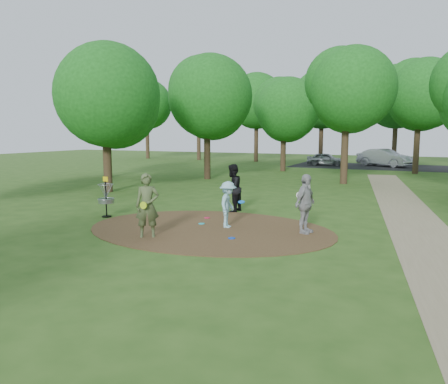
% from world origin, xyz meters
% --- Properties ---
extents(ground, '(100.00, 100.00, 0.00)m').
position_xyz_m(ground, '(0.00, 0.00, 0.00)').
color(ground, '#2D5119').
rests_on(ground, ground).
extents(dirt_clearing, '(8.40, 8.40, 0.02)m').
position_xyz_m(dirt_clearing, '(0.00, 0.00, 0.01)').
color(dirt_clearing, '#47301C').
rests_on(dirt_clearing, ground).
extents(footpath, '(7.55, 39.89, 0.01)m').
position_xyz_m(footpath, '(6.50, 2.00, 0.01)').
color(footpath, '#8C7A5B').
rests_on(footpath, ground).
extents(parking_lot, '(14.00, 8.00, 0.01)m').
position_xyz_m(parking_lot, '(2.00, 30.00, 0.00)').
color(parking_lot, black).
rests_on(parking_lot, ground).
extents(player_observer_with_disc, '(0.86, 0.78, 1.97)m').
position_xyz_m(player_observer_with_disc, '(-1.23, -1.77, 0.99)').
color(player_observer_with_disc, '#4B5933').
rests_on(player_observer_with_disc, ground).
extents(player_throwing_with_disc, '(1.00, 1.10, 1.58)m').
position_xyz_m(player_throwing_with_disc, '(0.47, 0.48, 0.79)').
color(player_throwing_with_disc, '#93CBDB').
rests_on(player_throwing_with_disc, ground).
extents(player_walking_with_disc, '(0.80, 0.99, 1.93)m').
position_xyz_m(player_walking_with_disc, '(-0.55, 3.27, 0.97)').
color(player_walking_with_disc, black).
rests_on(player_walking_with_disc, ground).
extents(player_waiting_with_disc, '(0.72, 1.19, 1.90)m').
position_xyz_m(player_waiting_with_disc, '(3.04, 0.70, 0.95)').
color(player_waiting_with_disc, '#9D9D9F').
rests_on(player_waiting_with_disc, ground).
extents(disc_ground_cyan, '(0.22, 0.22, 0.02)m').
position_xyz_m(disc_ground_cyan, '(-0.58, 0.57, 0.03)').
color(disc_ground_cyan, '#1BC2D9').
rests_on(disc_ground_cyan, dirt_clearing).
extents(disc_ground_blue, '(0.22, 0.22, 0.02)m').
position_xyz_m(disc_ground_blue, '(1.21, -0.94, 0.03)').
color(disc_ground_blue, blue).
rests_on(disc_ground_blue, dirt_clearing).
extents(disc_ground_red, '(0.22, 0.22, 0.02)m').
position_xyz_m(disc_ground_red, '(-0.87, 1.59, 0.03)').
color(disc_ground_red, '#DE164C').
rests_on(disc_ground_red, dirt_clearing).
extents(car_left, '(3.67, 1.60, 1.23)m').
position_xyz_m(car_left, '(-1.92, 29.44, 0.62)').
color(car_left, '#999CA0').
rests_on(car_left, ground).
extents(car_right, '(5.24, 3.80, 1.64)m').
position_xyz_m(car_right, '(3.26, 30.50, 0.82)').
color(car_right, '#ADAEB5').
rests_on(car_right, ground).
extents(disc_golf_basket, '(0.63, 0.63, 1.54)m').
position_xyz_m(disc_golf_basket, '(-4.50, 0.30, 0.87)').
color(disc_golf_basket, black).
rests_on(disc_golf_basket, ground).
extents(tree_ring, '(36.81, 45.06, 8.50)m').
position_xyz_m(tree_ring, '(1.79, 8.73, 5.09)').
color(tree_ring, '#332316').
rests_on(tree_ring, ground).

